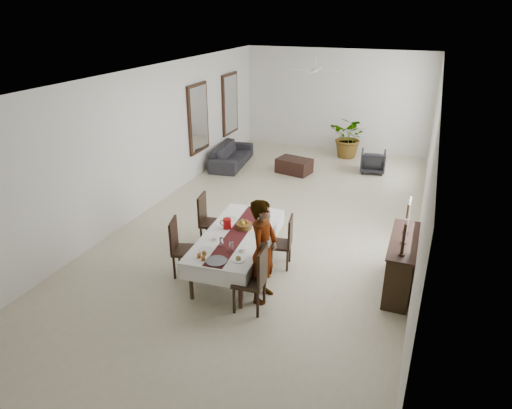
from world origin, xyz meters
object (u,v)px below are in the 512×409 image
at_px(woman, 263,251).
at_px(sofa, 232,155).
at_px(sideboard_body, 401,265).
at_px(dining_table_top, 237,235).
at_px(red_pitcher, 227,224).

xyz_separation_m(woman, sofa, (-3.24, 6.06, -0.57)).
xyz_separation_m(sideboard_body, sofa, (-5.27, 4.97, -0.15)).
xyz_separation_m(dining_table_top, red_pitcher, (-0.25, 0.12, 0.13)).
relative_size(dining_table_top, woman, 1.31).
bearing_deg(sideboard_body, sofa, 136.67).
bearing_deg(woman, sideboard_body, -58.79).
bearing_deg(sofa, red_pitcher, -163.73).
xyz_separation_m(red_pitcher, woman, (0.98, -0.79, 0.05)).
bearing_deg(dining_table_top, sofa, 110.63).
relative_size(red_pitcher, woman, 0.11).
xyz_separation_m(dining_table_top, sofa, (-2.50, 5.40, -0.39)).
distance_m(dining_table_top, sideboard_body, 2.81).
xyz_separation_m(woman, sideboard_body, (2.03, 1.09, -0.42)).
relative_size(red_pitcher, sofa, 0.09).
bearing_deg(sideboard_body, dining_table_top, -171.17).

